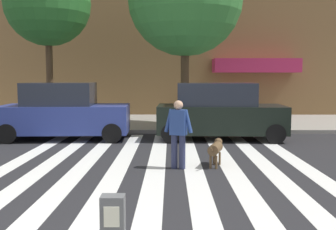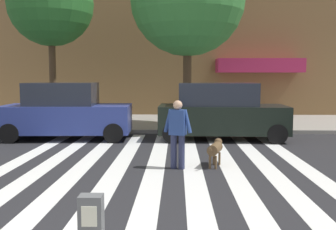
{
  "view_description": "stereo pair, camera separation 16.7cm",
  "coord_description": "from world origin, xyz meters",
  "px_view_note": "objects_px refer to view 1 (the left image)",
  "views": [
    {
      "loc": [
        1.72,
        -2.87,
        2.21
      ],
      "look_at": [
        1.65,
        7.14,
        1.2
      ],
      "focal_mm": 41.33,
      "sensor_mm": 36.0,
      "label": 1
    },
    {
      "loc": [
        1.88,
        -2.87,
        2.21
      ],
      "look_at": [
        1.65,
        7.14,
        1.2
      ],
      "focal_mm": 41.33,
      "sensor_mm": 36.0,
      "label": 2
    }
  ],
  "objects_px": {
    "street_tree_nearest": "(48,3)",
    "pedestrian_dog_walker": "(178,130)",
    "parked_car_behind_first": "(64,113)",
    "dog_on_leash": "(216,148)",
    "parked_car_third_in_line": "(219,112)"
  },
  "relations": [
    {
      "from": "pedestrian_dog_walker",
      "to": "dog_on_leash",
      "type": "height_order",
      "value": "pedestrian_dog_walker"
    },
    {
      "from": "parked_car_behind_first",
      "to": "pedestrian_dog_walker",
      "type": "height_order",
      "value": "parked_car_behind_first"
    },
    {
      "from": "parked_car_behind_first",
      "to": "street_tree_nearest",
      "type": "xyz_separation_m",
      "value": [
        -1.23,
        2.48,
        4.18
      ]
    },
    {
      "from": "pedestrian_dog_walker",
      "to": "parked_car_behind_first",
      "type": "bearing_deg",
      "value": 132.25
    },
    {
      "from": "street_tree_nearest",
      "to": "pedestrian_dog_walker",
      "type": "relative_size",
      "value": 4.1
    },
    {
      "from": "pedestrian_dog_walker",
      "to": "dog_on_leash",
      "type": "xyz_separation_m",
      "value": [
        0.93,
        0.25,
        -0.48
      ]
    },
    {
      "from": "street_tree_nearest",
      "to": "dog_on_leash",
      "type": "bearing_deg",
      "value": -47.11
    },
    {
      "from": "street_tree_nearest",
      "to": "pedestrian_dog_walker",
      "type": "xyz_separation_m",
      "value": [
        5.15,
        -6.79,
        -4.2
      ]
    },
    {
      "from": "parked_car_behind_first",
      "to": "dog_on_leash",
      "type": "xyz_separation_m",
      "value": [
        4.84,
        -4.06,
        -0.5
      ]
    },
    {
      "from": "pedestrian_dog_walker",
      "to": "dog_on_leash",
      "type": "relative_size",
      "value": 1.62
    },
    {
      "from": "parked_car_third_in_line",
      "to": "dog_on_leash",
      "type": "xyz_separation_m",
      "value": [
        -0.59,
        -4.06,
        -0.52
      ]
    },
    {
      "from": "pedestrian_dog_walker",
      "to": "dog_on_leash",
      "type": "distance_m",
      "value": 1.07
    },
    {
      "from": "parked_car_behind_first",
      "to": "pedestrian_dog_walker",
      "type": "xyz_separation_m",
      "value": [
        3.91,
        -4.31,
        -0.02
      ]
    },
    {
      "from": "dog_on_leash",
      "to": "parked_car_behind_first",
      "type": "bearing_deg",
      "value": 140.03
    },
    {
      "from": "pedestrian_dog_walker",
      "to": "parked_car_third_in_line",
      "type": "bearing_deg",
      "value": 70.68
    }
  ]
}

